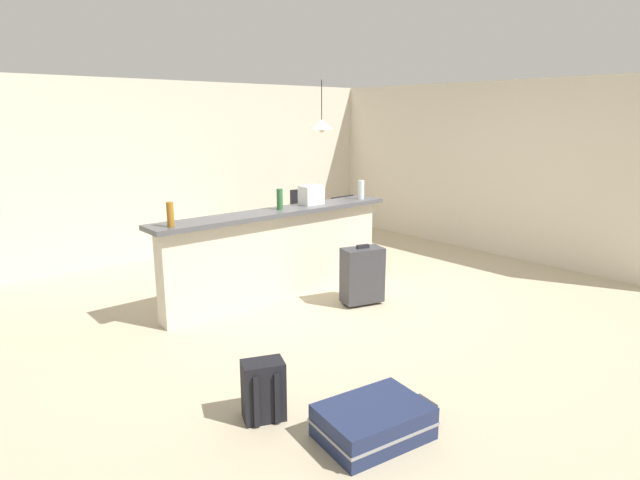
{
  "coord_description": "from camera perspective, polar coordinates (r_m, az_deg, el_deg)",
  "views": [
    {
      "loc": [
        -3.91,
        -4.2,
        2.03
      ],
      "look_at": [
        -0.02,
        0.34,
        0.6
      ],
      "focal_mm": 29.55,
      "sensor_mm": 36.0,
      "label": 1
    }
  ],
  "objects": [
    {
      "name": "ground_plane",
      "position": [
        6.09,
        2.25,
        -6.27
      ],
      "size": [
        13.0,
        13.0,
        0.05
      ],
      "primitive_type": "cube",
      "color": "#BCAD8E"
    },
    {
      "name": "wall_back",
      "position": [
        8.27,
        -12.3,
        7.73
      ],
      "size": [
        6.6,
        0.1,
        2.5
      ],
      "primitive_type": "cube",
      "color": "beige",
      "rests_on": "ground_plane"
    },
    {
      "name": "wall_right",
      "position": [
        8.32,
        16.61,
        7.51
      ],
      "size": [
        0.1,
        6.0,
        2.5
      ],
      "primitive_type": "cube",
      "color": "beige",
      "rests_on": "ground_plane"
    },
    {
      "name": "partition_half_wall",
      "position": [
        5.92,
        -4.53,
        -1.78
      ],
      "size": [
        2.8,
        0.2,
        0.96
      ],
      "primitive_type": "cube",
      "color": "beige",
      "rests_on": "ground_plane"
    },
    {
      "name": "bar_countertop",
      "position": [
        5.81,
        -4.62,
        3.02
      ],
      "size": [
        2.96,
        0.4,
        0.05
      ],
      "primitive_type": "cube",
      "color": "#4C4C51",
      "rests_on": "partition_half_wall"
    },
    {
      "name": "bottle_amber",
      "position": [
        5.08,
        -15.91,
        2.68
      ],
      "size": [
        0.07,
        0.07,
        0.24
      ],
      "primitive_type": "cylinder",
      "color": "#9E661E",
      "rests_on": "bar_countertop"
    },
    {
      "name": "bottle_green",
      "position": [
        5.82,
        -4.39,
        4.44
      ],
      "size": [
        0.07,
        0.07,
        0.23
      ],
      "primitive_type": "cylinder",
      "color": "#2D6B38",
      "rests_on": "bar_countertop"
    },
    {
      "name": "bottle_clear",
      "position": [
        6.54,
        4.47,
        5.45
      ],
      "size": [
        0.08,
        0.08,
        0.23
      ],
      "primitive_type": "cylinder",
      "color": "silver",
      "rests_on": "bar_countertop"
    },
    {
      "name": "grocery_bag",
      "position": [
        6.13,
        -0.95,
        4.89
      ],
      "size": [
        0.26,
        0.18,
        0.22
      ],
      "primitive_type": "cube",
      "color": "silver",
      "rests_on": "bar_countertop"
    },
    {
      "name": "dining_table",
      "position": [
        7.67,
        0.32,
        3.05
      ],
      "size": [
        1.1,
        0.8,
        0.74
      ],
      "color": "#332319",
      "rests_on": "ground_plane"
    },
    {
      "name": "dining_chair_near_partition",
      "position": [
        7.3,
        2.98,
        1.45
      ],
      "size": [
        0.41,
        0.41,
        0.93
      ],
      "color": "black",
      "rests_on": "ground_plane"
    },
    {
      "name": "dining_chair_far_side",
      "position": [
        8.16,
        -2.36,
        2.73
      ],
      "size": [
        0.43,
        0.43,
        0.93
      ],
      "color": "black",
      "rests_on": "ground_plane"
    },
    {
      "name": "pendant_lamp",
      "position": [
        7.64,
        0.17,
        12.41
      ],
      "size": [
        0.34,
        0.34,
        0.72
      ],
      "color": "black"
    },
    {
      "name": "suitcase_flat_navy",
      "position": [
        3.58,
        5.83,
        -18.97
      ],
      "size": [
        0.87,
        0.59,
        0.22
      ],
      "color": "#1E284C",
      "rests_on": "ground_plane"
    },
    {
      "name": "suitcase_upright_charcoal",
      "position": [
        5.75,
        4.6,
        -3.79
      ],
      "size": [
        0.49,
        0.36,
        0.67
      ],
      "color": "#38383D",
      "rests_on": "ground_plane"
    },
    {
      "name": "backpack_black",
      "position": [
        3.73,
        -6.17,
        -15.92
      ],
      "size": [
        0.33,
        0.31,
        0.42
      ],
      "color": "black",
      "rests_on": "ground_plane"
    }
  ]
}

